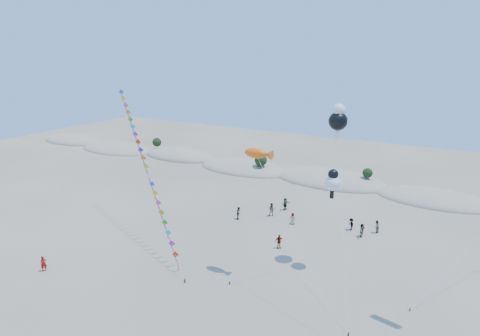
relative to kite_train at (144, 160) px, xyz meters
name	(u,v)px	position (x,y,z in m)	size (l,w,h in m)	color
dune_ridge	(336,181)	(13.99, 29.96, -8.92)	(145.30, 11.49, 5.57)	tan
kite_train	(144,160)	(0.00, 0.00, 0.00)	(19.51, 12.47, 17.38)	#3F2D1E
fish_kite	(259,154)	(15.26, -1.45, 2.87)	(12.44, 7.55, 12.42)	#3F2D1E
cartoon_kite_low	(333,181)	(21.04, 2.71, -0.01)	(7.69, 8.40, 10.23)	#3F2D1E
cartoon_kite_high	(338,119)	(20.76, 4.19, 5.70)	(5.91, 11.69, 16.18)	#3F2D1E
flyer_foreground	(44,264)	(-3.04, -11.75, -8.23)	(0.58, 0.38, 1.59)	#AD0D12
beachgoers	(319,223)	(17.41, 10.92, -8.21)	(28.83, 11.95, 1.79)	slate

